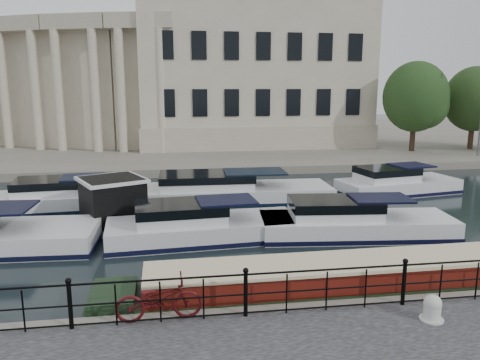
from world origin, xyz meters
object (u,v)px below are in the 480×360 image
bicycle (159,299)px  narrowboat (350,288)px  harbour_hut (113,205)px  mooring_bollard (432,308)px

bicycle → narrowboat: 5.49m
harbour_hut → narrowboat: bearing=-72.8°
bicycle → mooring_bollard: (6.33, -0.94, -0.23)m
harbour_hut → mooring_bollard: bearing=-76.1°
bicycle → narrowboat: bicycle is taller
bicycle → narrowboat: (5.26, 1.40, -0.71)m
narrowboat → harbour_hut: (-7.40, 8.25, 0.59)m
narrowboat → harbour_hut: harbour_hut is taller
mooring_bollard → harbour_hut: (-8.47, 10.59, 0.11)m
mooring_bollard → narrowboat: bearing=114.6°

